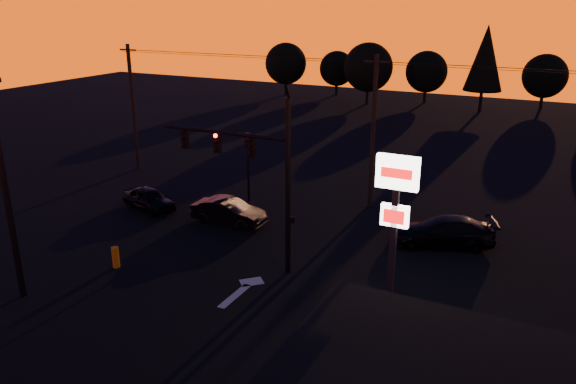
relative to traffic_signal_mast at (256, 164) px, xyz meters
The scene contains 19 objects.
ground 6.35m from the traffic_signal_mast, 88.59° to the right, with size 120.00×120.00×0.00m, color black.
lane_arrow 5.48m from the traffic_signal_mast, 75.57° to the right, with size 1.20×3.10×0.01m.
traffic_signal_mast is the anchor object (origin of this frame).
secondary_signal 9.19m from the traffic_signal_mast, 123.19° to the left, with size 0.30×0.31×4.35m.
parking_lot_light 10.19m from the traffic_signal_mast, 136.63° to the right, with size 1.25×0.30×9.14m.
pylon_sign 7.52m from the traffic_signal_mast, 19.36° to the right, with size 1.50×0.28×6.80m.
utility_pole_0 18.79m from the traffic_signal_mast, 147.82° to the left, with size 1.40×0.26×9.00m.
utility_pole_1 10.23m from the traffic_signal_mast, 78.16° to the left, with size 1.40×0.26×9.00m.
power_wires 10.85m from the traffic_signal_mast, 78.16° to the left, with size 36.00×1.22×0.07m.
bollard 7.95m from the traffic_signal_mast, 151.46° to the right, with size 0.33×0.33×1.00m, color orange.
tree_0 50.96m from the traffic_signal_mast, 115.46° to the left, with size 5.36×5.36×6.74m.
tree_1 51.54m from the traffic_signal_mast, 107.98° to the left, with size 4.54×4.54×5.71m.
tree_2 45.11m from the traffic_signal_mast, 102.68° to the left, with size 5.77×5.78×7.26m.
tree_3 48.18m from the traffic_signal_mast, 94.65° to the left, with size 4.95×4.95×6.22m.
tree_4 45.12m from the traffic_signal_mast, 86.06° to the left, with size 4.18×4.18×9.50m.
tree_5 50.84m from the traffic_signal_mast, 79.69° to the left, with size 4.95×4.95×6.22m.
car_left 11.06m from the traffic_signal_mast, 159.05° to the left, with size 1.52×3.78×1.29m, color black.
car_mid 7.00m from the traffic_signal_mast, 136.34° to the left, with size 1.48×4.24×1.40m, color black.
car_right 10.45m from the traffic_signal_mast, 40.53° to the left, with size 2.09×5.14×1.49m, color black.
Camera 1 is at (11.96, -16.74, 11.79)m, focal length 35.00 mm.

